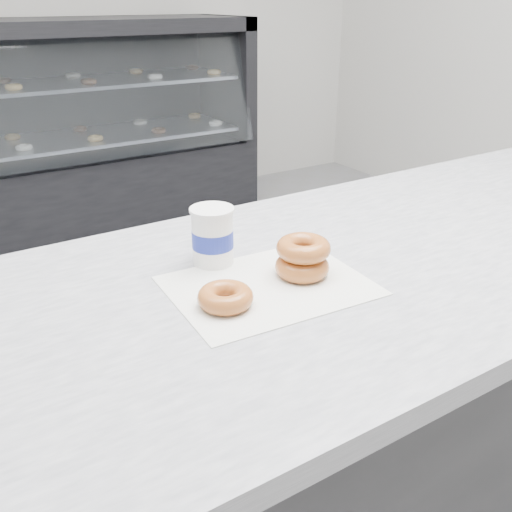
# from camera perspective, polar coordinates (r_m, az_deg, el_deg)

# --- Properties ---
(ground) EXTENTS (5.00, 5.00, 0.00)m
(ground) POSITION_cam_1_polar(r_m,az_deg,el_deg) (2.07, -1.75, -16.55)
(ground) COLOR gray
(ground) RESTS_ON ground
(counter) EXTENTS (3.06, 0.76, 0.90)m
(counter) POSITION_cam_1_polar(r_m,az_deg,el_deg) (1.42, 11.07, -15.95)
(counter) COLOR #333335
(counter) RESTS_ON ground
(display_case) EXTENTS (2.40, 0.74, 1.25)m
(display_case) POSITION_cam_1_polar(r_m,az_deg,el_deg) (3.66, -19.43, 9.43)
(display_case) COLOR black
(display_case) RESTS_ON ground
(wax_paper) EXTENTS (0.36, 0.28, 0.00)m
(wax_paper) POSITION_cam_1_polar(r_m,az_deg,el_deg) (1.00, 1.27, -2.97)
(wax_paper) COLOR silver
(wax_paper) RESTS_ON counter
(donut_single) EXTENTS (0.11, 0.11, 0.03)m
(donut_single) POSITION_cam_1_polar(r_m,az_deg,el_deg) (0.93, -3.08, -4.12)
(donut_single) COLOR #B66632
(donut_single) RESTS_ON wax_paper
(donut_stack) EXTENTS (0.11, 0.10, 0.07)m
(donut_stack) POSITION_cam_1_polar(r_m,az_deg,el_deg) (1.03, 4.69, -0.13)
(donut_stack) COLOR #B66632
(donut_stack) RESTS_ON wax_paper
(coffee_cup) EXTENTS (0.09, 0.09, 0.11)m
(coffee_cup) POSITION_cam_1_polar(r_m,az_deg,el_deg) (1.07, -4.36, 2.06)
(coffee_cup) COLOR white
(coffee_cup) RESTS_ON counter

